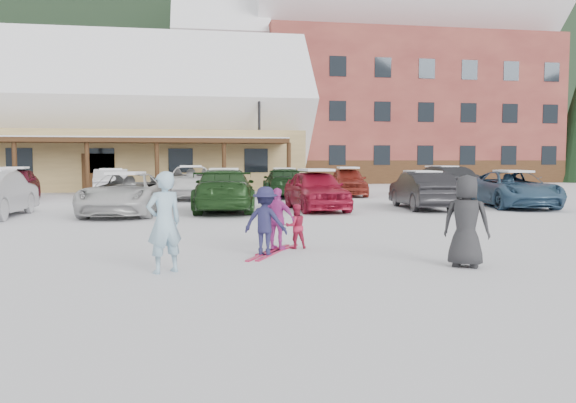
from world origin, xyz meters
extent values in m
plane|color=white|center=(0.00, 0.00, 0.00)|extent=(160.00, 160.00, 0.00)
cube|color=black|center=(0.00, 85.00, 19.00)|extent=(300.00, 70.00, 38.00)
cube|color=tan|center=(-9.00, 28.00, 1.80)|extent=(28.00, 10.00, 3.60)
cube|color=#422814|center=(-9.00, 21.80, 2.90)|extent=(25.20, 2.60, 0.25)
cube|color=white|center=(-9.00, 28.00, 5.54)|extent=(29.12, 9.69, 9.69)
cube|color=maroon|center=(16.00, 38.00, 6.00)|extent=(24.00, 14.00, 12.00)
cube|color=maroon|center=(0.50, 38.00, 4.50)|extent=(7.00, 12.60, 9.00)
cube|color=white|center=(16.00, 38.00, 14.69)|extent=(24.96, 13.57, 13.57)
cube|color=#422814|center=(16.00, 31.04, 0.90)|extent=(24.00, 0.10, 1.80)
cylinder|color=black|center=(2.24, 23.43, 2.69)|extent=(0.16, 0.16, 5.39)
cube|color=black|center=(2.24, 23.43, 5.51)|extent=(0.50, 0.25, 0.25)
cylinder|color=black|center=(6.00, 44.00, 0.54)|extent=(0.60, 0.60, 1.08)
cone|color=black|center=(6.00, 44.00, 5.13)|extent=(3.96, 3.96, 8.10)
cylinder|color=black|center=(34.00, 46.00, 0.69)|extent=(0.60, 0.60, 1.38)
cone|color=black|center=(34.00, 46.00, 6.55)|extent=(5.06, 5.06, 10.35)
imported|color=#95BDD3|center=(-2.06, -0.92, 0.83)|extent=(0.72, 0.64, 1.66)
imported|color=#B22041|center=(0.50, 1.21, 0.46)|extent=(0.50, 0.41, 0.93)
imported|color=#1F1F45|center=(-0.23, 0.44, 0.67)|extent=(0.99, 0.84, 1.33)
cube|color=#AB1841|center=(-0.23, 0.44, 0.01)|extent=(0.82, 1.33, 0.03)
imported|color=#BF399D|center=(0.09, 1.03, 0.64)|extent=(0.79, 0.68, 1.28)
cube|color=#AB1841|center=(0.09, 1.03, 0.01)|extent=(0.96, 1.27, 0.03)
imported|color=#28292B|center=(3.03, -1.26, 0.80)|extent=(0.93, 0.86, 1.59)
imported|color=silver|center=(-3.86, 9.30, 0.70)|extent=(2.97, 5.32, 1.41)
imported|color=#1D401A|center=(-0.54, 9.92, 0.76)|extent=(2.52, 5.37, 1.52)
imported|color=#A61632|center=(2.81, 9.91, 0.74)|extent=(1.97, 4.45, 1.49)
imported|color=black|center=(6.85, 9.76, 0.70)|extent=(1.86, 4.39, 1.41)
imported|color=#355675|center=(10.68, 9.97, 0.71)|extent=(3.05, 5.36, 1.41)
imported|color=maroon|center=(-9.64, 16.95, 0.75)|extent=(2.32, 4.58, 1.49)
imported|color=silver|center=(-5.50, 17.35, 0.70)|extent=(2.02, 4.43, 1.41)
imported|color=white|center=(-1.77, 16.90, 0.77)|extent=(2.59, 5.58, 1.55)
imported|color=#183618|center=(2.76, 17.12, 0.71)|extent=(2.37, 5.03, 1.42)
imported|color=maroon|center=(6.16, 17.68, 0.73)|extent=(2.32, 4.47, 1.45)
imported|color=black|center=(10.99, 17.11, 0.76)|extent=(2.26, 4.77, 1.51)
camera|label=1|loc=(-1.54, -10.20, 1.85)|focal=35.00mm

